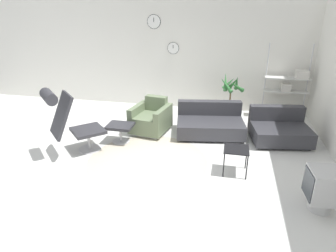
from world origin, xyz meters
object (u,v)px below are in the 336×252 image
(side_table, at_px, (236,151))
(crt_television, at_px, (323,188))
(lounge_chair, at_px, (68,117))
(armchair_red, at_px, (151,119))
(couch_low, at_px, (210,124))
(couch_second, at_px, (279,130))
(potted_plant, at_px, (230,100))
(ottoman, at_px, (120,129))
(shelf_unit, at_px, (291,82))

(side_table, height_order, crt_television, crt_television)
(lounge_chair, distance_m, armchair_red, 1.88)
(crt_television, bearing_deg, side_table, 51.77)
(couch_low, bearing_deg, armchair_red, -2.75)
(lounge_chair, distance_m, side_table, 3.07)
(couch_low, bearing_deg, couch_second, 169.03)
(crt_television, height_order, potted_plant, potted_plant)
(armchair_red, bearing_deg, crt_television, 153.58)
(ottoman, relative_size, crt_television, 0.83)
(lounge_chair, relative_size, couch_second, 1.01)
(side_table, relative_size, potted_plant, 0.39)
(lounge_chair, distance_m, potted_plant, 3.87)
(lounge_chair, xyz_separation_m, couch_second, (3.93, 1.47, -0.52))
(shelf_unit, bearing_deg, lounge_chair, -145.67)
(lounge_chair, distance_m, couch_second, 4.23)
(ottoman, bearing_deg, side_table, -18.18)
(potted_plant, bearing_deg, side_table, -86.39)
(lounge_chair, height_order, shelf_unit, shelf_unit)
(couch_second, xyz_separation_m, potted_plant, (-1.05, 1.10, 0.24))
(ottoman, xyz_separation_m, couch_low, (1.77, 0.81, -0.06))
(lounge_chair, height_order, crt_television, lounge_chair)
(couch_second, relative_size, crt_television, 2.04)
(armchair_red, height_order, potted_plant, potted_plant)
(couch_second, bearing_deg, crt_television, 87.78)
(armchair_red, xyz_separation_m, potted_plant, (1.68, 1.20, 0.19))
(couch_low, relative_size, crt_television, 2.49)
(ottoman, relative_size, couch_low, 0.33)
(armchair_red, height_order, side_table, armchair_red)
(armchair_red, xyz_separation_m, couch_second, (2.73, 0.09, -0.05))
(crt_television, bearing_deg, potted_plant, 16.54)
(armchair_red, height_order, couch_low, armchair_red)
(couch_second, bearing_deg, ottoman, 4.25)
(side_table, height_order, potted_plant, potted_plant)
(couch_low, bearing_deg, ottoman, 15.50)
(armchair_red, bearing_deg, side_table, 151.97)
(side_table, bearing_deg, couch_low, 109.53)
(couch_second, relative_size, potted_plant, 1.10)
(potted_plant, distance_m, shelf_unit, 1.53)
(ottoman, bearing_deg, couch_second, 13.32)
(armchair_red, relative_size, couch_low, 0.61)
(ottoman, relative_size, couch_second, 0.41)
(side_table, bearing_deg, couch_second, 59.83)
(crt_television, xyz_separation_m, potted_plant, (-1.32, 3.39, 0.13))
(lounge_chair, distance_m, couch_low, 2.96)
(crt_television, distance_m, shelf_unit, 3.80)
(ottoman, distance_m, potted_plant, 2.86)
(couch_low, xyz_separation_m, potted_plant, (0.39, 1.06, 0.24))
(armchair_red, distance_m, couch_second, 2.73)
(potted_plant, relative_size, shelf_unit, 0.64)
(armchair_red, bearing_deg, ottoman, 63.98)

